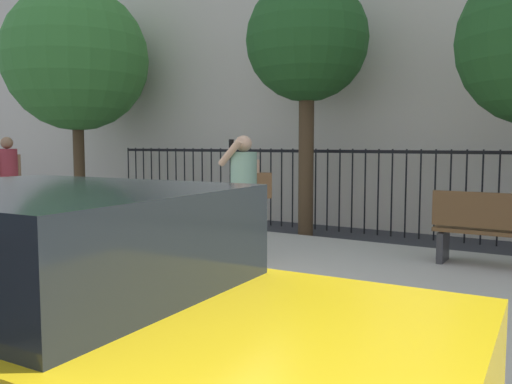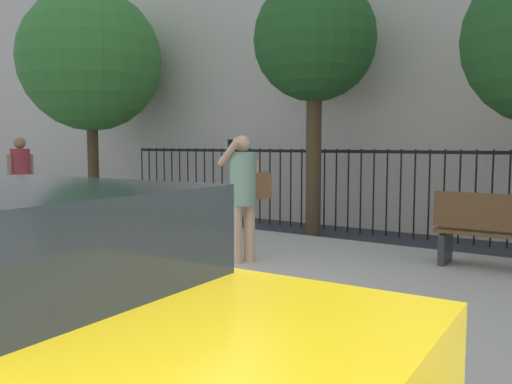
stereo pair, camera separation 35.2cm
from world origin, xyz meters
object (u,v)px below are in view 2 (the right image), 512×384
at_px(pedestrian_on_phone, 245,189).
at_px(street_tree_far, 315,42).
at_px(pedestrian_walking, 21,176).
at_px(street_bench, 504,231).
at_px(street_tree_near, 90,61).
at_px(taxi_yellow, 28,321).

bearing_deg(pedestrian_on_phone, street_tree_far, 102.06).
distance_m(pedestrian_walking, street_tree_far, 5.94).
xyz_separation_m(pedestrian_on_phone, street_bench, (2.88, 1.32, -0.46)).
xyz_separation_m(pedestrian_on_phone, street_tree_near, (-6.30, 2.58, 2.52)).
xyz_separation_m(taxi_yellow, street_tree_near, (-7.63, 6.48, 2.92)).
bearing_deg(pedestrian_walking, street_tree_far, 33.28).
bearing_deg(street_tree_near, street_tree_far, 4.69).
distance_m(taxi_yellow, street_bench, 5.44).
bearing_deg(taxi_yellow, pedestrian_walking, 148.75).
height_order(pedestrian_on_phone, street_bench, pedestrian_on_phone).
xyz_separation_m(pedestrian_walking, street_tree_near, (-1.10, 2.52, 2.52)).
relative_size(pedestrian_walking, street_tree_far, 0.36).
relative_size(taxi_yellow, pedestrian_walking, 2.56).
height_order(pedestrian_on_phone, pedestrian_walking, pedestrian_walking).
bearing_deg(pedestrian_on_phone, taxi_yellow, -71.11).
distance_m(street_tree_near, street_tree_far, 5.66).
relative_size(street_bench, street_tree_near, 0.30).
distance_m(taxi_yellow, pedestrian_on_phone, 4.14).
height_order(taxi_yellow, pedestrian_walking, pedestrian_walking).
bearing_deg(street_bench, taxi_yellow, -106.54).
bearing_deg(pedestrian_walking, street_bench, 8.86).
bearing_deg(pedestrian_walking, taxi_yellow, -31.25).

